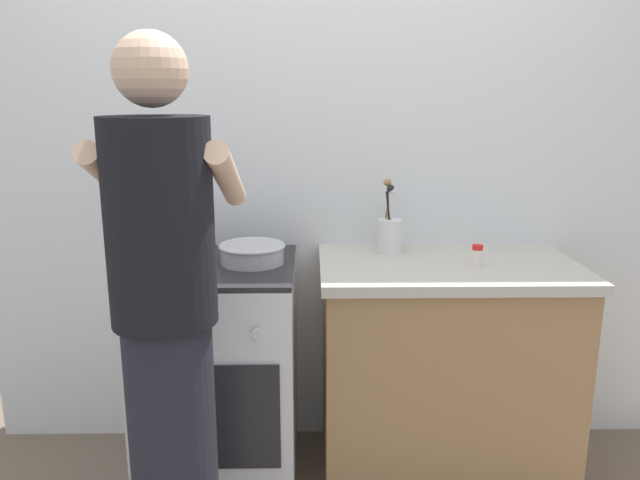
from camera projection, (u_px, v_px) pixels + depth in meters
name	position (u px, v px, depth m)	size (l,w,h in m)	color
back_wall	(354.00, 162.00, 2.63)	(3.20, 0.10, 2.50)	silver
countertop	(444.00, 370.00, 2.48)	(1.00, 0.60, 0.90)	#99724C
stove_range	(220.00, 372.00, 2.46)	(0.60, 0.62, 0.90)	silver
pot	(180.00, 245.00, 2.38)	(0.26, 0.19, 0.13)	#B2B2B7
mixing_bowl	(252.00, 253.00, 2.36)	(0.26, 0.26, 0.08)	#B7B7BC
utensil_crock	(390.00, 232.00, 2.50)	(0.10, 0.10, 0.30)	silver
spice_bottle	(477.00, 256.00, 2.31)	(0.04, 0.04, 0.08)	silver
person	(167.00, 334.00, 1.78)	(0.41, 0.50, 1.70)	black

